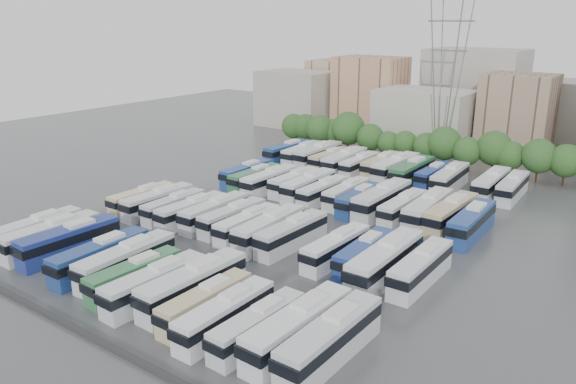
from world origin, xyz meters
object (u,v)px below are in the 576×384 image
Objects in this scene: bus_r3_s4 at (344,161)px; bus_r3_s13 at (512,187)px; bus_r2_s10 at (403,208)px; bus_r3_s8 at (412,171)px; bus_r1_s1 at (158,201)px; bus_r1_s3 at (191,211)px; bus_r3_s10 at (450,178)px; bus_r0_s4 at (100,256)px; bus_r0_s13 at (331,339)px; bus_r1_s10 at (336,248)px; bus_r0_s2 at (69,241)px; bus_r1_s8 at (292,234)px; bus_r2_s1 at (246,173)px; electricity_pylon at (448,63)px; bus_r3_s3 at (330,159)px; bus_r3_s2 at (318,154)px; bus_r3_s9 at (433,175)px; bus_r2_s11 at (428,210)px; bus_r3_s12 at (491,184)px; bus_r3_s0 at (288,151)px; bus_r1_s2 at (174,206)px; bus_r3_s6 at (381,165)px; bus_r0_s10 at (225,315)px; bus_r1_s13 at (421,268)px; bus_r0_s0 at (36,230)px; bus_r0_s6 at (135,275)px; bus_r2_s6 at (323,191)px; bus_r2_s4 at (294,182)px; bus_r2_s5 at (308,185)px; bus_r2_s3 at (270,180)px; bus_r1_s4 at (214,212)px; bus_r3_s7 at (396,167)px; bus_r2_s2 at (255,178)px; bus_r0_s7 at (155,284)px; bus_r2_s8 at (359,200)px; bus_r1_s11 at (365,253)px; bus_r2_s12 at (451,214)px; bus_r1_s6 at (247,224)px; bus_r2_s13 at (472,222)px; bus_r3_s5 at (359,164)px; bus_r0_s1 at (51,236)px; bus_r0_s8 at (193,285)px; bus_r0_s12 at (298,328)px; bus_r2_s7 at (347,193)px; bus_r1_s12 at (385,261)px; bus_r0_s11 at (258,326)px; bus_r1_s7 at (269,229)px.

bus_r3_s4 reaches higher than bus_r3_s13.
bus_r2_s10 is 18.96m from bus_r3_s8.
bus_r1_s3 is at bearing 1.10° from bus_r1_s1.
bus_r0_s4 is at bearing -113.56° from bus_r3_s10.
bus_r1_s10 is (-9.85, 17.06, -0.22)m from bus_r0_s13.
bus_r0_s2 is 0.99× the size of bus_r3_s10.
bus_r2_s1 is (-22.80, 18.46, -0.09)m from bus_r1_s8.
electricity_pylon is 32.27m from bus_r3_s13.
bus_r3_s3 is at bearing 91.78° from bus_r0_s4.
bus_r3_s8 reaches higher than bus_r3_s2.
bus_r3_s9 is (26.45, 37.35, -0.13)m from bus_r1_s1.
bus_r3_s12 is at bearing 77.88° from bus_r2_s11.
bus_r0_s4 is 1.00× the size of bus_r3_s0.
bus_r3_s6 is (13.42, 37.52, 0.19)m from bus_r1_s2.
bus_r1_s13 is (10.25, 19.39, 0.09)m from bus_r0_s10.
bus_r0_s0 reaches higher than bus_r3_s3.
bus_r0_s6 is 36.08m from bus_r2_s6.
bus_r0_s6 is at bearing -79.25° from bus_r2_s4.
bus_r2_s5 reaches higher than bus_r1_s10.
bus_r1_s3 is 20.75m from bus_r2_s6.
bus_r2_s3 is at bearing -176.36° from bus_r2_s6.
bus_r3_s9 is at bearing -72.09° from electricity_pylon.
bus_r1_s4 is at bearing -79.09° from bus_r3_s2.
bus_r3_s7 reaches higher than bus_r3_s0.
bus_r3_s3 is (3.22, 18.29, 0.00)m from bus_r2_s2.
bus_r2_s8 is at bearing 87.10° from bus_r0_s7.
bus_r1_s10 is 3.50m from bus_r1_s11.
bus_r1_s11 is at bearing -97.79° from bus_r2_s12.
bus_r0_s7 is at bearing -63.15° from bus_r1_s4.
bus_r2_s1 is 18.01m from bus_r3_s2.
bus_r1_s6 is 0.90× the size of bus_r3_s0.
bus_r2_s11 is 1.02× the size of bus_r3_s10.
bus_r3_s12 is (0.06, 17.58, -0.02)m from bus_r2_s12.
bus_r1_s3 is at bearing -152.96° from bus_r2_s13.
bus_r3_s0 is 16.36m from bus_r3_s5.
bus_r0_s13 is at bearing 1.84° from bus_r0_s1.
bus_r0_s0 is 0.93× the size of bus_r0_s8.
bus_r1_s13 is 1.06× the size of bus_r2_s2.
bus_r1_s10 is 18.72m from bus_r2_s8.
bus_r1_s2 is at bearing -178.79° from bus_r1_s13.
bus_r0_s12 reaches higher than bus_r2_s3.
bus_r1_s13 is 43.34m from bus_r3_s6.
bus_r3_s8 is at bearing 59.08° from bus_r2_s5.
bus_r3_s7 reaches higher than bus_r2_s7.
bus_r2_s1 is 32.94m from bus_r2_s11.
bus_r3_s4 is 0.98× the size of bus_r3_s8.
electricity_pylon is 2.48× the size of bus_r1_s12.
bus_r0_s8 is 1.19× the size of bus_r0_s11.
bus_r1_s7 is at bearing 127.25° from bus_r0_s11.
bus_r3_s4 is 26.33m from bus_r3_s12.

